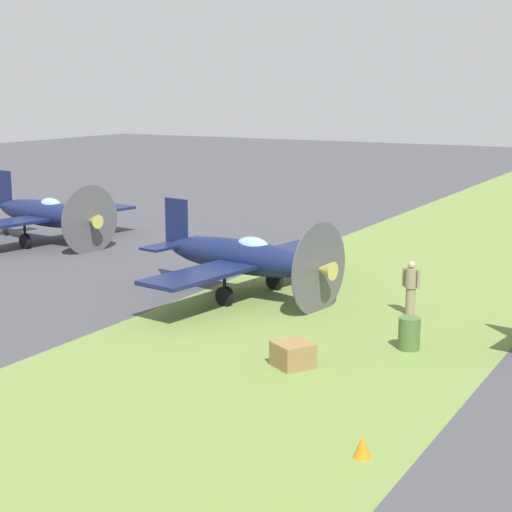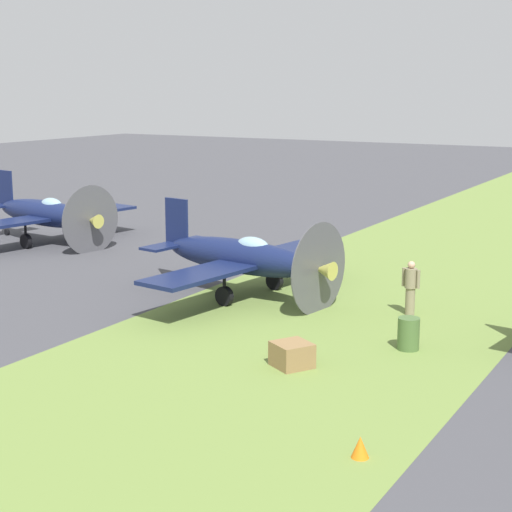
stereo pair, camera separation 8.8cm
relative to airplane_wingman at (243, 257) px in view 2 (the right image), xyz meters
The scene contains 7 objects.
grass_verge 5.13m from the airplane_wingman, 51.59° to the left, with size 120.00×11.00×0.01m, color olive.
airplane_wingman is the anchor object (origin of this frame).
airplane_trail 13.39m from the airplane_wingman, 107.15° to the right, with size 9.33×7.43×3.30m.
ground_crew_chief 5.84m from the airplane_wingman, 95.41° to the left, with size 0.38×0.62×1.73m.
fuel_drum 7.56m from the airplane_wingman, 67.69° to the left, with size 0.60×0.60×0.90m, color #476633.
supply_crate 7.53m from the airplane_wingman, 40.30° to the left, with size 0.90×0.90×0.64m, color olive.
runway_marker_cone 12.94m from the airplane_wingman, 40.73° to the left, with size 0.36×0.36×0.44m, color orange.
Camera 2 is at (20.67, 0.49, 7.08)m, focal length 57.99 mm.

